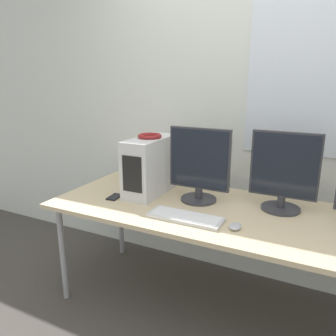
# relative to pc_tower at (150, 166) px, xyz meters

# --- Properties ---
(wall_back) EXTENTS (8.00, 0.07, 2.70)m
(wall_back) POSITION_rel_pc_tower_xyz_m (0.71, 0.48, 0.43)
(wall_back) COLOR silver
(wall_back) RESTS_ON ground_plane
(desk) EXTENTS (2.48, 0.86, 0.72)m
(desk) POSITION_rel_pc_tower_xyz_m (0.71, -0.08, -0.24)
(desk) COLOR #D1BA8E
(desk) RESTS_ON ground_plane
(pc_tower) EXTENTS (0.20, 0.47, 0.39)m
(pc_tower) POSITION_rel_pc_tower_xyz_m (0.00, 0.00, 0.00)
(pc_tower) COLOR silver
(pc_tower) RESTS_ON desk
(headphones) EXTENTS (0.16, 0.16, 0.03)m
(headphones) POSITION_rel_pc_tower_xyz_m (0.00, 0.00, 0.21)
(headphones) COLOR maroon
(headphones) RESTS_ON pc_tower
(monitor_main) EXTENTS (0.41, 0.23, 0.48)m
(monitor_main) POSITION_rel_pc_tower_xyz_m (0.36, 0.01, 0.04)
(monitor_main) COLOR #333338
(monitor_main) RESTS_ON desk
(monitor_right_near) EXTENTS (0.40, 0.23, 0.48)m
(monitor_right_near) POSITION_rel_pc_tower_xyz_m (0.87, 0.08, 0.04)
(monitor_right_near) COLOR #333338
(monitor_right_near) RESTS_ON desk
(keyboard) EXTENTS (0.44, 0.16, 0.02)m
(keyboard) POSITION_rel_pc_tower_xyz_m (0.40, -0.31, -0.19)
(keyboard) COLOR silver
(keyboard) RESTS_ON desk
(mouse) EXTENTS (0.06, 0.09, 0.03)m
(mouse) POSITION_rel_pc_tower_xyz_m (0.69, -0.30, -0.18)
(mouse) COLOR #B2B2B7
(mouse) RESTS_ON desk
(cell_phone) EXTENTS (0.08, 0.13, 0.01)m
(cell_phone) POSITION_rel_pc_tower_xyz_m (-0.17, -0.20, -0.19)
(cell_phone) COLOR black
(cell_phone) RESTS_ON desk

